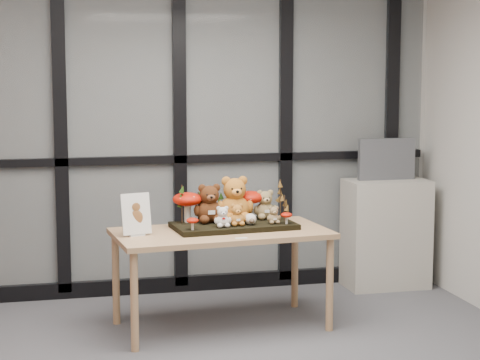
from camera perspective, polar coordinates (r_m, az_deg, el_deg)
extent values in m
plane|color=#B7B4AC|center=(6.68, -7.86, 4.29)|extent=(5.00, 0.00, 5.00)
plane|color=#B7B4AC|center=(1.79, 7.69, -4.73)|extent=(5.00, 0.00, 5.00)
cube|color=#2D383F|center=(6.65, -7.83, 4.28)|extent=(4.90, 0.02, 2.70)
cube|color=black|center=(6.86, -7.63, -6.98)|extent=(4.90, 0.06, 0.12)
cube|color=black|center=(6.68, -7.78, 1.28)|extent=(4.90, 0.06, 0.06)
cube|color=black|center=(6.62, -11.72, 4.17)|extent=(0.10, 0.06, 2.70)
cube|color=black|center=(6.70, -3.99, 4.36)|extent=(0.10, 0.06, 2.70)
cube|color=black|center=(6.89, 3.02, 4.45)|extent=(0.10, 0.06, 2.70)
cube|color=black|center=(7.20, 9.93, 4.49)|extent=(0.10, 0.06, 2.70)
cube|color=tan|center=(5.85, -1.24, -3.52)|extent=(1.49, 0.85, 0.04)
cylinder|color=tan|center=(5.47, -6.95, -7.95)|extent=(0.05, 0.05, 0.63)
cylinder|color=tan|center=(6.05, -8.15, -6.45)|extent=(0.05, 0.05, 0.63)
cylinder|color=tan|center=(5.87, 5.91, -6.85)|extent=(0.05, 0.05, 0.63)
cylinder|color=tan|center=(6.42, 3.62, -5.57)|extent=(0.05, 0.05, 0.63)
cube|color=black|center=(5.92, -0.41, -3.02)|extent=(0.86, 0.49, 0.04)
cube|color=silver|center=(5.71, -6.81, -3.60)|extent=(0.11, 0.08, 0.01)
cube|color=white|center=(5.69, -6.83, -2.22)|extent=(0.20, 0.10, 0.27)
ellipsoid|color=brown|center=(5.69, -6.82, -2.46)|extent=(0.09, 0.01, 0.10)
ellipsoid|color=brown|center=(5.67, -6.83, -1.76)|extent=(0.05, 0.01, 0.05)
cube|color=white|center=(5.59, 0.08, -3.83)|extent=(0.08, 0.03, 0.00)
cube|color=#ADA79B|center=(7.06, 9.55, -3.49)|extent=(0.65, 0.38, 0.87)
cube|color=#505258|center=(6.99, 9.60, 1.36)|extent=(0.47, 0.05, 0.33)
cube|color=black|center=(6.97, 9.67, 1.35)|extent=(0.41, 0.00, 0.27)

